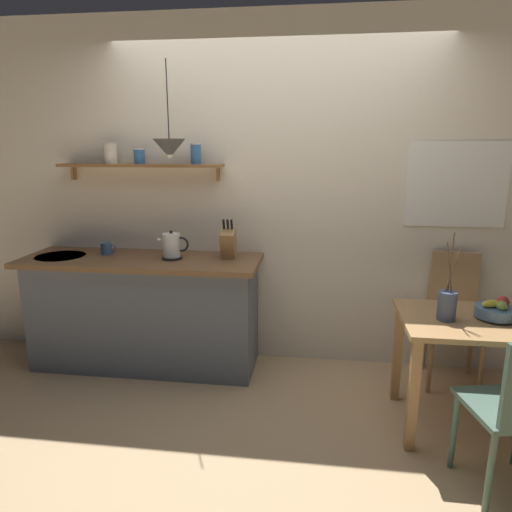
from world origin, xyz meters
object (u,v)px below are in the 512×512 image
Objects in this scene: pendant_lamp at (169,148)px; dining_table at (481,339)px; dining_chair_far at (454,312)px; coffee_mug_by_sink at (107,248)px; electric_kettle at (172,246)px; knife_block at (228,243)px; fruit_bowl at (496,310)px; twig_vase at (447,305)px.

dining_table is at bearing -14.37° from pendant_lamp.
coffee_mug_by_sink reaches higher than dining_chair_far.
electric_kettle is 0.43m from knife_block.
pendant_lamp reaches higher than dining_table.
dining_table is at bearing -91.80° from dining_chair_far.
twig_vase is at bearing -169.66° from fruit_bowl.
pendant_lamp is at bearing -176.52° from dining_chair_far.
fruit_bowl is (0.07, 0.02, 0.18)m from dining_table.
pendant_lamp is at bearing -30.31° from electric_kettle.
coffee_mug_by_sink is at bearing 164.99° from twig_vase.
dining_chair_far is 4.06× the size of fruit_bowl.
dining_table is 0.66m from dining_chair_far.
coffee_mug_by_sink is (-0.56, 0.07, -0.05)m from electric_kettle.
dining_chair_far is 0.69m from fruit_bowl.
fruit_bowl is 2.23m from electric_kettle.
coffee_mug_by_sink is at bearing -179.05° from dining_chair_far.
fruit_bowl is at bearing 10.34° from twig_vase.
dining_table is 1.82× the size of twig_vase.
dining_chair_far is at bearing 3.22° from electric_kettle.
twig_vase is (-0.23, -0.04, 0.22)m from dining_table.
fruit_bowl is 0.78× the size of knife_block.
electric_kettle reaches higher than coffee_mug_by_sink.
fruit_bowl is 0.45× the size of twig_vase.
pendant_lamp is (0.57, -0.08, 0.77)m from coffee_mug_by_sink.
knife_block is (-1.74, 0.59, 0.24)m from fruit_bowl.
fruit_bowl is 1.85m from knife_block.
dining_table is 0.32m from twig_vase.
dining_chair_far reaches higher than dining_table.
knife_block is (-1.69, -0.04, 0.49)m from dining_chair_far.
knife_block is (0.42, 0.07, 0.02)m from electric_kettle.
twig_vase is at bearing -15.01° from coffee_mug_by_sink.
dining_chair_far is 2.41m from pendant_lamp.
dining_table is at bearing -13.06° from coffee_mug_by_sink.
twig_vase is 1.59m from knife_block.
fruit_bowl is 0.31m from twig_vase.
fruit_bowl is 2.40m from pendant_lamp.
electric_kettle reaches higher than dining_chair_far.
knife_block is at bearing 10.07° from electric_kettle.
pendant_lamp reaches higher than twig_vase.
dining_chair_far is 7.62× the size of coffee_mug_by_sink.
coffee_mug_by_sink is (-2.42, 0.65, 0.12)m from twig_vase.
dining_table is 1.00× the size of dining_chair_far.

